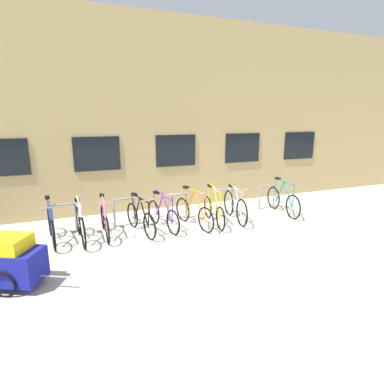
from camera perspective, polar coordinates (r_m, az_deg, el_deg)
name	(u,v)px	position (r m, az deg, el deg)	size (l,w,h in m)	color
ground_plane	(219,241)	(7.55, 4.99, -8.93)	(42.00, 42.00, 0.00)	#B2ADA0
storefront_building	(149,116)	(13.21, -7.82, 13.56)	(28.00, 6.85, 5.80)	tan
bike_rack	(177,203)	(8.91, -2.66, -2.10)	(6.58, 0.05, 0.78)	gray
bicycle_pink	(105,221)	(8.06, -15.59, -5.11)	(0.44, 1.73, 1.00)	black
bicycle_orange	(194,212)	(8.41, 0.30, -3.70)	(0.54, 1.74, 1.05)	black
bicycle_purple	(163,215)	(8.29, -5.32, -4.13)	(0.51, 1.70, 1.04)	black
bicycle_blue	(51,226)	(8.08, -24.25, -5.64)	(0.44, 1.77, 1.05)	black
bicycle_silver	(235,206)	(8.98, 7.81, -2.57)	(0.44, 1.77, 1.01)	black
bicycle_black	(140,218)	(8.05, -9.38, -4.76)	(0.51, 1.69, 0.99)	black
bicycle_white	(80,224)	(7.89, -19.65, -5.59)	(0.44, 1.74, 1.08)	black
bicycle_teal	(283,200)	(9.91, 16.19, -1.49)	(0.44, 1.79, 1.06)	black
bicycle_yellow	(214,210)	(8.64, 3.99, -3.30)	(0.44, 1.73, 1.10)	black
bike_trailer	(13,261)	(6.28, -29.80, -10.85)	(1.43, 0.95, 0.94)	navy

